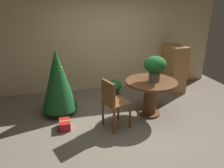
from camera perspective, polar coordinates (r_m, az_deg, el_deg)
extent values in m
plane|color=#756B5B|center=(4.25, 5.86, -11.15)|extent=(6.60, 6.60, 0.00)
cube|color=beige|center=(5.80, -1.08, 11.39)|extent=(6.00, 0.10, 2.60)
cylinder|color=brown|center=(4.73, 9.79, -7.55)|extent=(0.46, 0.46, 0.04)
cylinder|color=brown|center=(4.58, 10.06, -3.66)|extent=(0.27, 0.27, 0.66)
cylinder|color=brown|center=(4.45, 10.34, 0.54)|extent=(1.05, 1.05, 0.05)
cylinder|color=#665B51|center=(4.40, 11.13, 1.95)|extent=(0.22, 0.22, 0.19)
ellipsoid|color=#195623|center=(4.33, 11.35, 5.09)|extent=(0.44, 0.44, 0.33)
sphere|color=#EAD14C|center=(4.25, 9.42, 5.17)|extent=(0.05, 0.05, 0.05)
sphere|color=#EAD14C|center=(4.29, 9.87, 5.68)|extent=(0.08, 0.08, 0.08)
sphere|color=#EAD14C|center=(4.38, 12.61, 6.20)|extent=(0.07, 0.07, 0.07)
cylinder|color=brown|center=(4.37, 1.68, -6.53)|extent=(0.04, 0.04, 0.48)
cylinder|color=brown|center=(4.10, 4.79, -8.51)|extent=(0.04, 0.04, 0.48)
cylinder|color=brown|center=(4.19, -2.42, -7.80)|extent=(0.04, 0.04, 0.48)
cylinder|color=brown|center=(3.91, 0.54, -10.00)|extent=(0.04, 0.04, 0.48)
cube|color=brown|center=(4.02, 1.17, -4.88)|extent=(0.53, 0.54, 0.05)
cube|color=brown|center=(3.83, -1.01, -2.31)|extent=(0.18, 0.37, 0.43)
cylinder|color=brown|center=(4.81, -13.41, -6.79)|extent=(0.10, 0.10, 0.12)
cone|color=#195623|center=(4.54, -14.13, 1.08)|extent=(0.74, 0.74, 1.27)
sphere|color=gold|center=(4.51, -12.51, 2.45)|extent=(0.05, 0.05, 0.05)
sphere|color=gold|center=(4.41, -13.27, 4.23)|extent=(0.05, 0.05, 0.05)
sphere|color=#2D51A8|center=(4.45, -12.95, 3.21)|extent=(0.07, 0.07, 0.07)
sphere|color=#2D51A8|center=(4.42, -12.89, 1.88)|extent=(0.05, 0.05, 0.05)
sphere|color=gold|center=(4.86, -15.10, -1.54)|extent=(0.05, 0.05, 0.05)
sphere|color=red|center=(4.58, -16.64, -2.99)|extent=(0.05, 0.05, 0.05)
cube|color=red|center=(4.24, -12.37, -10.38)|extent=(0.20, 0.30, 0.16)
cube|color=gold|center=(4.24, -12.37, -10.38)|extent=(0.20, 0.03, 0.16)
cube|color=#9E6B3D|center=(5.98, 15.98, 4.05)|extent=(0.41, 0.75, 1.21)
sphere|color=#B29338|center=(5.86, 14.22, 4.50)|extent=(0.04, 0.04, 0.04)
cylinder|color=#4C382D|center=(5.49, 0.94, -2.39)|extent=(0.19, 0.19, 0.17)
sphere|color=#287533|center=(5.42, 0.96, -0.40)|extent=(0.30, 0.30, 0.30)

